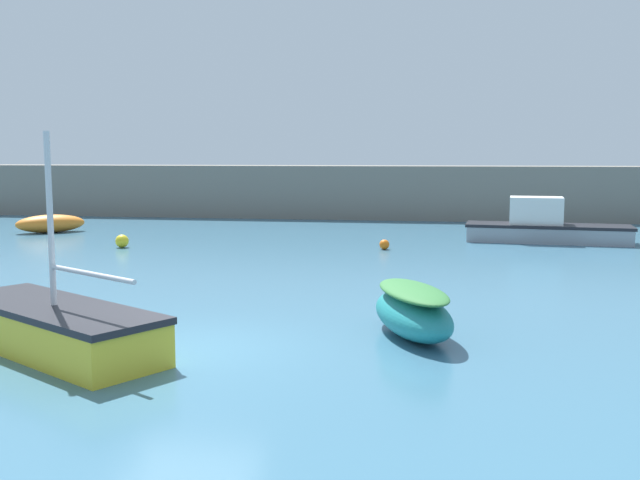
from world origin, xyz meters
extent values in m
cube|color=#38667F|center=(0.00, 0.00, -0.10)|extent=(120.00, 120.00, 0.20)
cube|color=slate|center=(0.00, 27.41, 1.45)|extent=(45.44, 3.09, 2.90)
ellipsoid|color=teal|center=(4.02, 1.57, 0.41)|extent=(2.19, 3.24, 0.83)
ellipsoid|color=#337238|center=(4.02, 1.57, 0.88)|extent=(1.97, 2.91, 0.24)
cube|color=yellow|center=(-2.25, -0.57, 0.37)|extent=(4.91, 3.80, 0.74)
cube|color=black|center=(-2.25, -0.57, 0.80)|extent=(5.01, 3.88, 0.12)
cylinder|color=silver|center=(-2.25, -0.57, 2.33)|extent=(0.11, 0.11, 3.18)
cylinder|color=silver|center=(-1.21, -1.20, 1.55)|extent=(2.12, 1.32, 0.09)
cube|color=gray|center=(8.96, 17.48, 0.30)|extent=(6.45, 2.47, 0.60)
cube|color=black|center=(8.96, 17.48, 0.66)|extent=(6.58, 2.52, 0.12)
cube|color=silver|center=(8.49, 17.53, 1.21)|extent=(2.20, 1.65, 1.22)
ellipsoid|color=orange|center=(-12.71, 17.63, 0.41)|extent=(3.08, 2.85, 0.82)
sphere|color=orange|center=(2.62, 14.20, 0.19)|extent=(0.37, 0.37, 0.37)
sphere|color=yellow|center=(-7.27, 13.19, 0.25)|extent=(0.50, 0.50, 0.50)
camera|label=1|loc=(4.38, -12.11, 3.52)|focal=40.00mm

